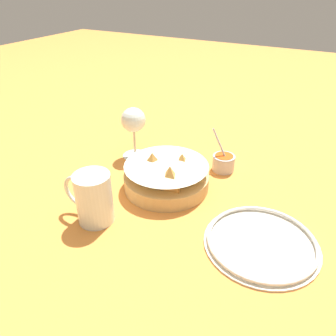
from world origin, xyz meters
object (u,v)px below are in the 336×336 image
(wine_glass, at_px, (133,122))
(food_basket, at_px, (168,177))
(beer_mug, at_px, (94,200))
(side_plate, at_px, (261,242))
(sauce_cup, at_px, (224,162))

(wine_glass, bearing_deg, food_basket, 148.77)
(beer_mug, bearing_deg, food_basket, -113.79)
(beer_mug, height_order, side_plate, beer_mug)
(side_plate, bearing_deg, food_basket, -19.08)
(food_basket, xyz_separation_m, sauce_cup, (-0.09, -0.15, -0.01))
(beer_mug, bearing_deg, side_plate, -164.54)
(sauce_cup, relative_size, wine_glass, 0.79)
(food_basket, relative_size, sauce_cup, 1.80)
(wine_glass, bearing_deg, side_plate, 155.91)
(beer_mug, bearing_deg, sauce_cup, -117.52)
(food_basket, xyz_separation_m, wine_glass, (0.17, -0.10, 0.08))
(beer_mug, relative_size, side_plate, 0.53)
(food_basket, height_order, side_plate, food_basket)
(sauce_cup, xyz_separation_m, wine_glass, (0.26, 0.05, 0.09))
(beer_mug, bearing_deg, wine_glass, -73.62)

